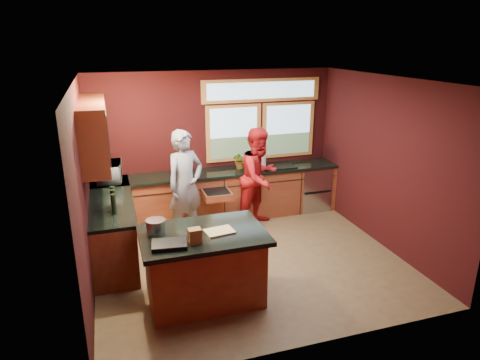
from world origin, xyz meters
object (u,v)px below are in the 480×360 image
island (204,266)px  stock_pot (156,227)px  person_red (259,177)px  person_grey (185,185)px  cutting_board (219,231)px

island → stock_pot: bearing=164.7°
island → person_red: 2.54m
island → person_red: (1.48, 2.03, 0.41)m
person_grey → cutting_board: bearing=-112.9°
person_red → cutting_board: bearing=-152.0°
person_grey → cutting_board: (0.06, -1.93, 0.03)m
stock_pot → person_red: bearing=42.7°
person_red → stock_pot: 2.77m
island → person_red: bearing=53.8°
cutting_board → person_red: bearing=58.3°
island → stock_pot: stock_pot is taller
island → person_red: size_ratio=0.87×
person_red → island: bearing=-156.5°
person_grey → stock_pot: (-0.69, -1.73, 0.11)m
island → cutting_board: cutting_board is taller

